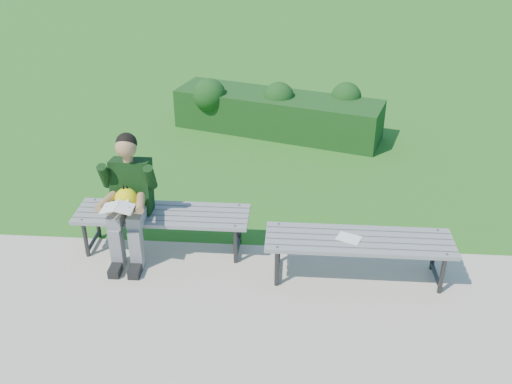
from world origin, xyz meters
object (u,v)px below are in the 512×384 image
object	(u,v)px
hedge	(276,111)
bench_left	(162,217)
bench_right	(359,244)
paper_sheet	(349,238)
seated_boy	(129,195)

from	to	relation	value
hedge	bench_left	size ratio (longest dim) A/B	1.83
bench_right	bench_left	bearing A→B (deg)	170.21
bench_left	bench_right	world-z (taller)	same
bench_left	paper_sheet	size ratio (longest dim) A/B	6.80
bench_left	seated_boy	size ratio (longest dim) A/B	1.37
hedge	paper_sheet	size ratio (longest dim) A/B	12.41
seated_boy	bench_right	bearing A→B (deg)	-6.24
bench_right	seated_boy	xyz separation A→B (m)	(-2.30, 0.25, 0.30)
seated_boy	paper_sheet	size ratio (longest dim) A/B	4.96
hedge	bench_left	bearing A→B (deg)	-107.06
bench_left	bench_right	distance (m)	2.02
bench_left	paper_sheet	distance (m)	1.93
bench_right	paper_sheet	size ratio (longest dim) A/B	6.80
bench_right	paper_sheet	bearing A→B (deg)	180.00
seated_boy	bench_left	bearing A→B (deg)	17.24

